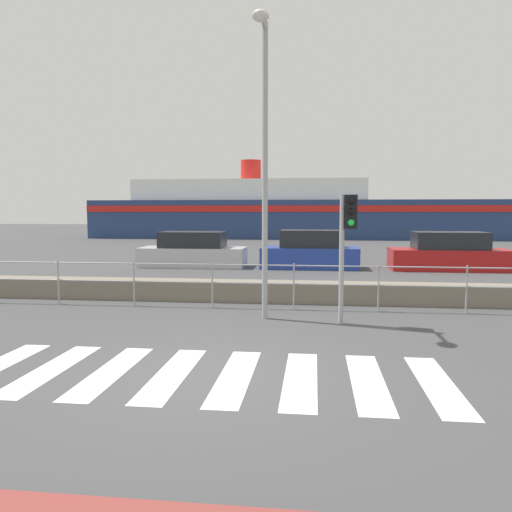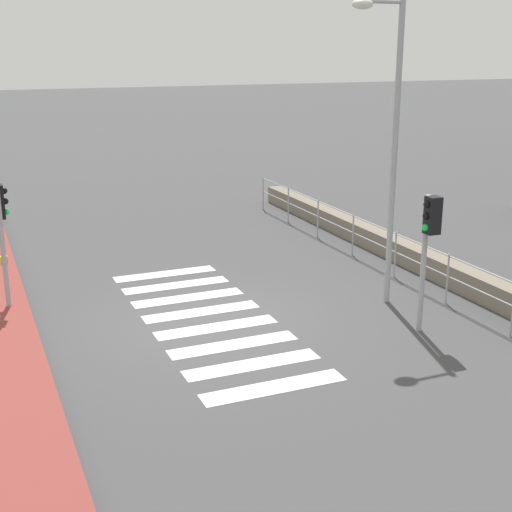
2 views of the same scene
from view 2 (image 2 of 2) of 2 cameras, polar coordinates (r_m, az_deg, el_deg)
name	(u,v)px [view 2 (image 2 of 2)]	position (r m, az deg, el deg)	size (l,w,h in m)	color
ground_plane	(210,321)	(14.05, -3.71, -5.19)	(160.00, 160.00, 0.00)	#424244
crosswalk	(209,319)	(14.12, -3.82, -5.07)	(6.75, 2.40, 0.01)	silver
seawall	(452,273)	(16.62, 15.37, -1.33)	(19.33, 0.55, 0.53)	slate
harbor_fence	(420,258)	(15.98, 13.01, -0.16)	(17.44, 0.04, 1.08)	#9EA0A3
traffic_light_near	(1,221)	(14.93, -19.76, 2.67)	(0.34, 0.32, 2.57)	#9EA0A3
traffic_light_far	(429,234)	(13.24, 13.64, 1.75)	(0.34, 0.32, 2.61)	#9EA0A3
streetlamp	(387,120)	(14.35, 10.47, 10.63)	(0.32, 1.13, 6.11)	#9EA0A3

